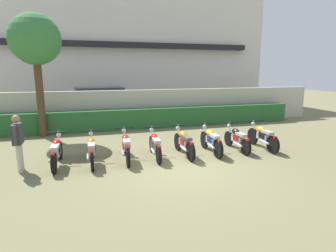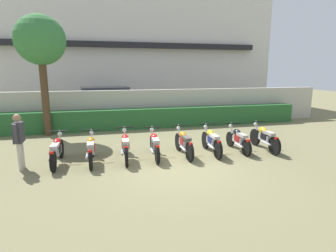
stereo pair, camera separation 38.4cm
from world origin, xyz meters
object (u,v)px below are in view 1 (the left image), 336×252
at_px(motorcycle_in_row_2, 126,146).
at_px(motorcycle_in_row_3, 155,145).
at_px(motorcycle_in_row_4, 184,142).
at_px(parked_car, 102,103).
at_px(tree_near_inspector, 35,41).
at_px(motorcycle_in_row_0, 57,152).
at_px(motorcycle_in_row_5, 211,140).
at_px(inspector_person, 18,139).
at_px(motorcycle_in_row_7, 262,137).
at_px(motorcycle_in_row_1, 92,150).
at_px(motorcycle_in_row_6, 237,138).

relative_size(motorcycle_in_row_2, motorcycle_in_row_3, 1.04).
bearing_deg(motorcycle_in_row_4, motorcycle_in_row_3, 87.69).
xyz_separation_m(parked_car, tree_near_inspector, (-2.79, -3.91, 3.08)).
height_order(parked_car, tree_near_inspector, tree_near_inspector).
height_order(motorcycle_in_row_0, motorcycle_in_row_5, motorcycle_in_row_5).
bearing_deg(tree_near_inspector, inspector_person, -90.29).
distance_m(motorcycle_in_row_4, motorcycle_in_row_7, 3.04).
relative_size(motorcycle_in_row_4, motorcycle_in_row_5, 1.01).
bearing_deg(motorcycle_in_row_5, inspector_person, 93.98).
relative_size(motorcycle_in_row_1, motorcycle_in_row_7, 0.99).
height_order(parked_car, motorcycle_in_row_1, parked_car).
distance_m(tree_near_inspector, inspector_person, 5.42).
xyz_separation_m(tree_near_inspector, motorcycle_in_row_3, (3.97, -4.34, -3.58)).
bearing_deg(inspector_person, motorcycle_in_row_2, 2.90).
height_order(motorcycle_in_row_4, inspector_person, inspector_person).
distance_m(motorcycle_in_row_5, inspector_person, 6.01).
height_order(parked_car, motorcycle_in_row_3, parked_car).
bearing_deg(inspector_person, motorcycle_in_row_5, 0.73).
bearing_deg(motorcycle_in_row_3, motorcycle_in_row_7, -87.68).
height_order(motorcycle_in_row_0, motorcycle_in_row_7, motorcycle_in_row_7).
xyz_separation_m(tree_near_inspector, motorcycle_in_row_0, (0.94, -4.29, -3.57)).
distance_m(tree_near_inspector, motorcycle_in_row_0, 5.66).
bearing_deg(motorcycle_in_row_0, motorcycle_in_row_6, -88.18).
height_order(parked_car, motorcycle_in_row_4, parked_car).
bearing_deg(motorcycle_in_row_3, motorcycle_in_row_5, -87.79).
distance_m(tree_near_inspector, motorcycle_in_row_4, 7.52).
relative_size(motorcycle_in_row_0, motorcycle_in_row_1, 1.00).
distance_m(motorcycle_in_row_3, motorcycle_in_row_5, 2.00).
bearing_deg(motorcycle_in_row_2, inspector_person, 96.33).
bearing_deg(motorcycle_in_row_1, tree_near_inspector, 25.00).
xyz_separation_m(motorcycle_in_row_4, motorcycle_in_row_7, (3.04, -0.06, 0.00)).
distance_m(parked_car, motorcycle_in_row_6, 9.29).
bearing_deg(parked_car, motorcycle_in_row_5, -73.96).
relative_size(tree_near_inspector, motorcycle_in_row_7, 2.65).
height_order(motorcycle_in_row_0, motorcycle_in_row_1, motorcycle_in_row_0).
relative_size(motorcycle_in_row_1, motorcycle_in_row_2, 0.97).
bearing_deg(parked_car, tree_near_inspector, -130.40).
height_order(tree_near_inspector, motorcycle_in_row_0, tree_near_inspector).
bearing_deg(parked_car, motorcycle_in_row_2, -93.31).
bearing_deg(motorcycle_in_row_3, motorcycle_in_row_4, -88.72).
height_order(motorcycle_in_row_5, motorcycle_in_row_7, motorcycle_in_row_7).
distance_m(parked_car, motorcycle_in_row_3, 8.35).
xyz_separation_m(motorcycle_in_row_0, motorcycle_in_row_3, (3.03, -0.05, -0.01)).
distance_m(motorcycle_in_row_2, motorcycle_in_row_6, 4.00).
height_order(motorcycle_in_row_3, motorcycle_in_row_5, motorcycle_in_row_5).
bearing_deg(motorcycle_in_row_0, motorcycle_in_row_7, -88.86).
bearing_deg(motorcycle_in_row_4, motorcycle_in_row_6, -88.86).
bearing_deg(motorcycle_in_row_6, tree_near_inspector, 59.93).
xyz_separation_m(motorcycle_in_row_1, inspector_person, (-1.97, -0.11, 0.52)).
relative_size(motorcycle_in_row_6, inspector_person, 1.12).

